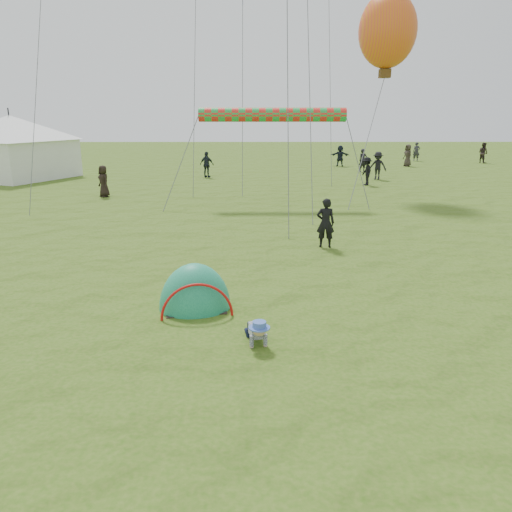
{
  "coord_description": "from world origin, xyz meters",
  "views": [
    {
      "loc": [
        -0.24,
        -9.1,
        4.15
      ],
      "look_at": [
        -0.16,
        1.93,
        1.0
      ],
      "focal_mm": 35.0,
      "sensor_mm": 36.0,
      "label": 1
    }
  ],
  "objects_px": {
    "event_marquee": "(13,145)",
    "balloon_kite": "(387,35)",
    "crawling_toddler": "(257,330)",
    "standing_adult": "(325,223)",
    "popup_tent": "(195,308)"
  },
  "relations": [
    {
      "from": "standing_adult",
      "to": "balloon_kite",
      "type": "distance_m",
      "value": 14.26
    },
    {
      "from": "event_marquee",
      "to": "balloon_kite",
      "type": "height_order",
      "value": "balloon_kite"
    },
    {
      "from": "balloon_kite",
      "to": "event_marquee",
      "type": "bearing_deg",
      "value": 163.61
    },
    {
      "from": "popup_tent",
      "to": "standing_adult",
      "type": "xyz_separation_m",
      "value": [
        3.62,
        5.25,
        0.79
      ]
    },
    {
      "from": "popup_tent",
      "to": "standing_adult",
      "type": "height_order",
      "value": "standing_adult"
    },
    {
      "from": "standing_adult",
      "to": "popup_tent",
      "type": "bearing_deg",
      "value": 59.28
    },
    {
      "from": "event_marquee",
      "to": "balloon_kite",
      "type": "bearing_deg",
      "value": 7.04
    },
    {
      "from": "popup_tent",
      "to": "balloon_kite",
      "type": "bearing_deg",
      "value": 53.56
    },
    {
      "from": "crawling_toddler",
      "to": "standing_adult",
      "type": "height_order",
      "value": "standing_adult"
    },
    {
      "from": "standing_adult",
      "to": "event_marquee",
      "type": "xyz_separation_m",
      "value": [
        -18.16,
        18.14,
        1.4
      ]
    },
    {
      "from": "balloon_kite",
      "to": "standing_adult",
      "type": "bearing_deg",
      "value": -111.27
    },
    {
      "from": "event_marquee",
      "to": "balloon_kite",
      "type": "xyz_separation_m",
      "value": [
        22.63,
        -6.66,
        5.77
      ]
    },
    {
      "from": "crawling_toddler",
      "to": "popup_tent",
      "type": "relative_size",
      "value": 0.35
    },
    {
      "from": "crawling_toddler",
      "to": "balloon_kite",
      "type": "relative_size",
      "value": 0.18
    },
    {
      "from": "crawling_toddler",
      "to": "popup_tent",
      "type": "distance_m",
      "value": 2.28
    }
  ]
}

